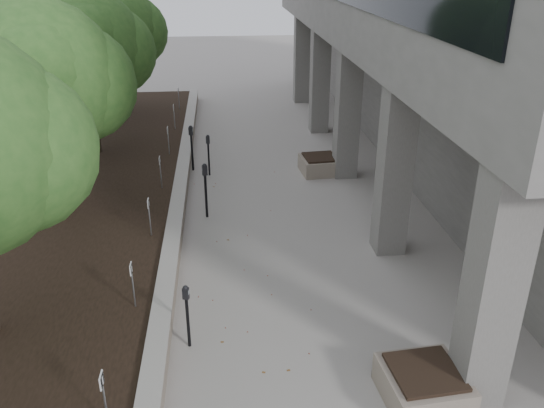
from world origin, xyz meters
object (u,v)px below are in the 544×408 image
parking_meter_3 (206,191)px  planter_front (423,385)px  planter_back (320,164)px  parking_meter_5 (209,155)px  crabapple_tree_4 (88,72)px  parking_meter_2 (188,316)px  parking_meter_4 (192,148)px  crabapple_tree_5 (114,48)px  crabapple_tree_3 (46,112)px

parking_meter_3 → planter_front: size_ratio=1.23×
parking_meter_3 → planter_back: size_ratio=1.29×
parking_meter_5 → planter_front: parking_meter_5 is taller
parking_meter_5 → planter_front: size_ratio=1.08×
crabapple_tree_4 → planter_back: (7.44, -1.67, -2.84)m
parking_meter_2 → planter_back: parking_meter_2 is taller
parking_meter_3 → planter_front: 8.09m
parking_meter_2 → planter_front: parking_meter_2 is taller
crabapple_tree_4 → parking_meter_2: bearing=-71.2°
crabapple_tree_4 → parking_meter_2: 11.14m
parking_meter_5 → parking_meter_4: bearing=143.6°
parking_meter_3 → planter_back: (3.68, 3.08, -0.50)m
parking_meter_2 → planter_front: 4.21m
parking_meter_4 → planter_back: 4.27m
crabapple_tree_5 → parking_meter_3: size_ratio=3.47×
parking_meter_4 → planter_back: size_ratio=1.28×
crabapple_tree_3 → crabapple_tree_4: 5.00m
crabapple_tree_3 → crabapple_tree_4: bearing=90.0°
crabapple_tree_5 → planter_front: size_ratio=4.28×
crabapple_tree_5 → parking_meter_3: bearing=-68.9°
crabapple_tree_4 → planter_back: 8.14m
crabapple_tree_5 → parking_meter_5: crabapple_tree_5 is taller
crabapple_tree_3 → parking_meter_5: crabapple_tree_3 is taller
parking_meter_3 → crabapple_tree_3: bearing=169.6°
parking_meter_5 → planter_back: 3.67m
parking_meter_3 → planter_back: 4.83m
crabapple_tree_4 → parking_meter_5: crabapple_tree_4 is taller
crabapple_tree_3 → planter_front: crabapple_tree_3 is taller
crabapple_tree_5 → parking_meter_2: bearing=-77.1°
crabapple_tree_3 → parking_meter_4: crabapple_tree_3 is taller
crabapple_tree_5 → parking_meter_2: size_ratio=4.14×
planter_front → parking_meter_4: bearing=110.5°
parking_meter_2 → planter_back: 9.48m
parking_meter_2 → crabapple_tree_5: bearing=120.0°
parking_meter_3 → parking_meter_4: parking_meter_3 is taller
crabapple_tree_3 → parking_meter_2: crabapple_tree_3 is taller
parking_meter_3 → planter_back: bearing=25.8°
crabapple_tree_5 → planter_front: 18.73m
crabapple_tree_3 → parking_meter_4: (3.25, 3.93, -2.35)m
parking_meter_4 → planter_front: parking_meter_4 is taller
parking_meter_3 → planter_back: parking_meter_3 is taller
crabapple_tree_3 → parking_meter_3: crabapple_tree_3 is taller
crabapple_tree_3 → crabapple_tree_4: size_ratio=1.00×
crabapple_tree_5 → parking_meter_4: crabapple_tree_5 is taller
crabapple_tree_3 → crabapple_tree_4: same height
planter_front → parking_meter_2: bearing=155.9°
crabapple_tree_3 → parking_meter_4: bearing=50.4°
crabapple_tree_3 → crabapple_tree_5: (0.00, 10.00, 0.00)m
parking_meter_4 → crabapple_tree_5: bearing=130.9°
crabapple_tree_5 → parking_meter_5: (3.80, -6.59, -2.43)m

